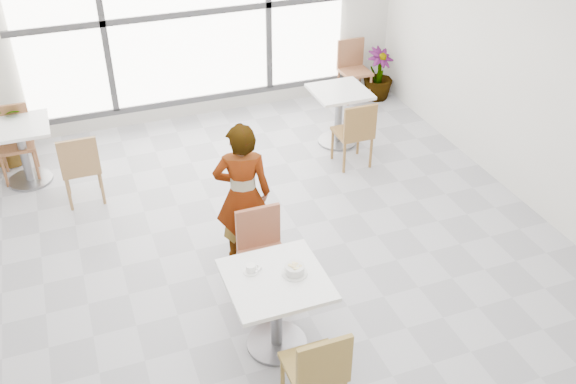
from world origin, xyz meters
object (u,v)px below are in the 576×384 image
object	(u,v)px
bg_chair_right_far	(353,65)
plant_right	(378,74)
chair_near	(318,368)
bg_chair_right_near	(356,130)
bg_table_right	(339,109)
bg_chair_left_far	(14,137)
chair_far	(262,247)
oatmeal_bowl	(295,270)
bg_table_left	(22,145)
person	(243,195)
coffee_cup	(251,269)
main_table	(276,299)
plant_left	(8,131)
bg_chair_left_near	(80,165)

from	to	relation	value
bg_chair_right_far	plant_right	bearing A→B (deg)	-30.44
chair_near	bg_chair_right_near	xyz separation A→B (m)	(1.86, 3.26, 0.00)
bg_table_right	bg_chair_right_near	bearing A→B (deg)	-96.01
bg_chair_left_far	bg_chair_right_far	world-z (taller)	same
chair_far	oatmeal_bowl	size ratio (longest dim) A/B	4.14
chair_near	bg_table_left	world-z (taller)	chair_near
person	bg_chair_right_near	size ratio (longest dim) A/B	1.74
bg_table_left	bg_chair_right_far	bearing A→B (deg)	10.13
bg_table_left	bg_table_right	xyz separation A→B (m)	(3.88, -0.41, 0.00)
bg_table_left	bg_chair_right_near	world-z (taller)	bg_chair_right_near
plant_right	bg_chair_right_far	bearing A→B (deg)	149.56
person	bg_table_left	distance (m)	3.06
bg_table_left	bg_chair_left_far	world-z (taller)	bg_chair_left_far
oatmeal_bowl	plant_right	xyz separation A→B (m)	(2.94, 4.18, -0.41)
oatmeal_bowl	coffee_cup	size ratio (longest dim) A/B	1.32
bg_chair_left_far	bg_chair_right_near	distance (m)	4.09
chair_far	bg_table_right	xyz separation A→B (m)	(1.86, 2.41, -0.01)
main_table	chair_near	distance (m)	0.77
main_table	plant_left	distance (m)	4.57
bg_chair_right_near	person	bearing A→B (deg)	34.65
chair_far	bg_table_right	world-z (taller)	chair_far
main_table	bg_table_right	size ratio (longest dim) A/B	1.07
chair_near	chair_far	xyz separation A→B (m)	(0.07, 1.49, 0.00)
person	bg_chair_right_far	size ratio (longest dim) A/B	1.74
chair_far	person	world-z (taller)	person
bg_table_right	chair_far	bearing A→B (deg)	-127.64
chair_far	plant_left	size ratio (longest dim) A/B	1.02
oatmeal_bowl	bg_table_right	distance (m)	3.63
main_table	bg_table_right	distance (m)	3.70
bg_chair_left_far	bg_chair_right_near	bearing A→B (deg)	-18.14
chair_near	oatmeal_bowl	distance (m)	0.83
chair_near	coffee_cup	bearing A→B (deg)	-77.16
main_table	oatmeal_bowl	xyz separation A→B (m)	(0.16, -0.00, 0.27)
person	bg_chair_left_far	xyz separation A→B (m)	(-2.08, 2.52, -0.26)
oatmeal_bowl	bg_chair_left_near	distance (m)	3.19
bg_chair_right_far	plant_right	xyz separation A→B (m)	(0.33, -0.20, -0.12)
bg_chair_left_near	plant_left	distance (m)	1.48
bg_chair_left_far	plant_right	size ratio (longest dim) A/B	1.13
coffee_cup	plant_left	world-z (taller)	plant_left
plant_right	chair_near	bearing A→B (deg)	-121.66
oatmeal_bowl	person	bearing A→B (deg)	92.58
person	plant_right	xyz separation A→B (m)	(2.99, 2.94, -0.37)
chair_near	person	size ratio (longest dim) A/B	0.57
bg_chair_left_far	plant_left	distance (m)	0.34
coffee_cup	bg_table_right	bearing A→B (deg)	54.35
bg_table_left	chair_near	bearing A→B (deg)	-65.68
main_table	bg_chair_left_far	size ratio (longest dim) A/B	0.92
main_table	plant_left	xyz separation A→B (m)	(-2.06, 4.09, -0.10)
main_table	coffee_cup	world-z (taller)	coffee_cup
main_table	plant_right	distance (m)	5.20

